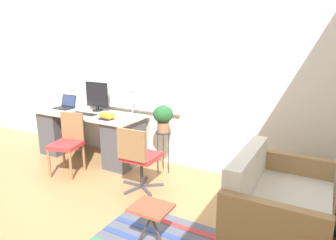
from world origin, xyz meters
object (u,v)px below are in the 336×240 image
at_px(laptop, 65,105).
at_px(mouse, 99,116).
at_px(desk_lamp, 132,97).
at_px(office_chair_swivel, 138,156).
at_px(potted_plant, 163,116).
at_px(plant_stand, 163,138).
at_px(keyboard, 84,114).
at_px(book_stack, 107,116).
at_px(desk_chair_wooden, 68,141).
at_px(monitor, 97,96).
at_px(folding_stool, 151,212).
at_px(couch_loveseat, 276,209).

height_order(laptop, mouse, laptop).
height_order(desk_lamp, office_chair_swivel, desk_lamp).
bearing_deg(potted_plant, laptop, 179.23).
xyz_separation_m(mouse, office_chair_swivel, (1.02, -0.45, -0.31)).
height_order(mouse, desk_lamp, desk_lamp).
distance_m(mouse, plant_stand, 1.07).
relative_size(keyboard, office_chair_swivel, 0.51).
height_order(laptop, keyboard, laptop).
bearing_deg(book_stack, keyboard, 172.24).
relative_size(desk_chair_wooden, office_chair_swivel, 1.02).
bearing_deg(laptop, plant_stand, -0.77).
height_order(book_stack, office_chair_swivel, office_chair_swivel).
xyz_separation_m(monitor, desk_chair_wooden, (0.13, -0.80, -0.52)).
bearing_deg(plant_stand, monitor, 173.97).
relative_size(laptop, plant_stand, 0.51).
bearing_deg(keyboard, monitor, 88.06).
xyz_separation_m(desk_lamp, office_chair_swivel, (0.59, -0.72, -0.60)).
bearing_deg(folding_stool, office_chair_swivel, 129.75).
bearing_deg(couch_loveseat, potted_plant, 65.47).
bearing_deg(book_stack, plant_stand, 15.84).
xyz_separation_m(laptop, mouse, (0.92, -0.19, -0.03)).
bearing_deg(mouse, couch_loveseat, -12.56).
xyz_separation_m(laptop, keyboard, (0.61, -0.19, -0.04)).
distance_m(desk_lamp, office_chair_swivel, 1.11).
bearing_deg(folding_stool, potted_plant, 116.17).
xyz_separation_m(monitor, office_chair_swivel, (1.32, -0.75, -0.54)).
bearing_deg(desk_lamp, potted_plant, -10.13).
bearing_deg(monitor, desk_chair_wooden, -80.62).
height_order(desk_lamp, desk_chair_wooden, desk_lamp).
height_order(plant_stand, folding_stool, plant_stand).
bearing_deg(desk_lamp, mouse, -147.46).
bearing_deg(plant_stand, laptop, 179.23).
bearing_deg(keyboard, desk_chair_wooden, -74.11).
relative_size(laptop, monitor, 0.67).
bearing_deg(book_stack, laptop, 167.27).
bearing_deg(book_stack, desk_lamp, 58.01).
relative_size(laptop, office_chair_swivel, 0.37).
bearing_deg(desk_lamp, monitor, 177.41).
relative_size(book_stack, couch_loveseat, 0.18).
relative_size(plant_stand, potted_plant, 1.62).
relative_size(keyboard, couch_loveseat, 0.35).
bearing_deg(book_stack, monitor, 144.32).
distance_m(desk_chair_wooden, plant_stand, 1.37).
distance_m(couch_loveseat, plant_stand, 1.87).
distance_m(mouse, desk_chair_wooden, 0.60).
relative_size(mouse, desk_chair_wooden, 0.08).
xyz_separation_m(laptop, couch_loveseat, (3.64, -0.80, -0.51)).
bearing_deg(laptop, monitor, 10.41).
height_order(mouse, plant_stand, mouse).
xyz_separation_m(mouse, couch_loveseat, (2.72, -0.61, -0.48)).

